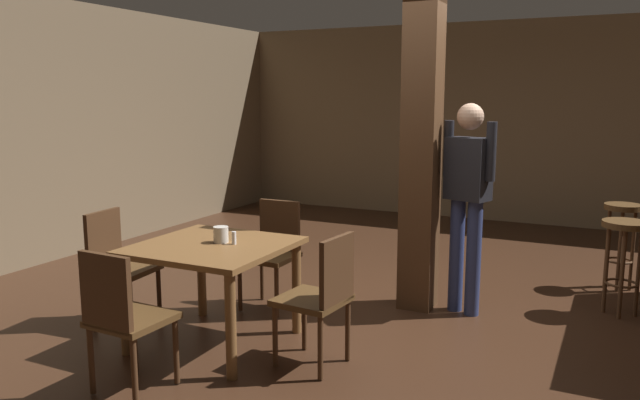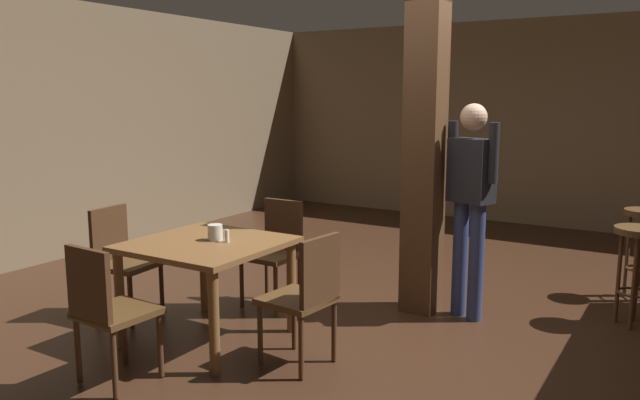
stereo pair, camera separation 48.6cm
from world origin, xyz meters
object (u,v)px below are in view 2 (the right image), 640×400
Objects in this scene: chair_south at (107,307)px; chair_west at (121,257)px; bar_stool_near at (638,252)px; napkin_cup at (215,232)px; salt_shaker at (227,236)px; chair_east at (306,293)px; dining_table at (207,256)px; chair_north at (276,247)px; standing_person at (471,195)px.

chair_west is (-0.89, 0.88, 0.00)m from chair_south.
chair_west is at bearing -150.90° from bar_stool_near.
napkin_cup is at bearing -144.15° from bar_stool_near.
chair_east is at bearing -6.99° from salt_shaker.
chair_east is 7.67× the size of napkin_cup.
chair_east is 2.65m from bar_stool_near.
chair_west is 1.14× the size of bar_stool_near.
chair_north reaches higher than dining_table.
bar_stool_near is at bearing 37.11° from salt_shaker.
chair_north is at bearing -158.18° from bar_stool_near.
chair_north is at bearing 134.47° from chair_east.
standing_person is at bearing 57.56° from chair_south.
standing_person is at bearing 44.35° from dining_table.
chair_south is 3.89m from bar_stool_near.
chair_north is 1.14× the size of bar_stool_near.
napkin_cup is 0.11m from salt_shaker.
standing_person reaches higher than chair_south.
bar_stool_near is at bearing 36.45° from dining_table.
chair_east is 1.14× the size of bar_stool_near.
bar_stool_near is at bearing 47.01° from chair_south.
dining_table is at bearing -157.19° from salt_shaker.
dining_table is 0.91m from chair_west.
chair_east is (0.87, -0.03, -0.12)m from dining_table.
napkin_cup is at bearing 173.74° from chair_east.
salt_shaker is 0.12× the size of bar_stool_near.
chair_east and chair_north have the same top height.
chair_west is 4.05m from bar_stool_near.
salt_shaker is at bearing -142.89° from bar_stool_near.
napkin_cup is at bearing 5.08° from chair_west.
dining_table is 0.22m from salt_shaker.
napkin_cup is 0.15× the size of bar_stool_near.
salt_shaker is at bearing 4.36° from chair_west.
chair_west reaches higher than dining_table.
chair_south and chair_north have the same top height.
dining_table is 1.14× the size of chair_west.
dining_table is 0.59× the size of standing_person.
chair_north is 0.52× the size of standing_person.
napkin_cup is (0.05, -0.82, 0.29)m from chair_north.
standing_person is at bearing 67.92° from chair_east.
standing_person is at bearing -156.35° from bar_stool_near.
chair_south is 1.24m from chair_east.
dining_table is 0.90m from chair_south.
chair_east is 0.79m from salt_shaker.
napkin_cup is at bearing 87.55° from chair_south.
dining_table is at bearing -135.65° from standing_person.
chair_south is 1.78m from chair_north.
salt_shaker is at bearing 80.81° from chair_south.
chair_east is at bearing -0.34° from chair_west.
dining_table is 8.76× the size of napkin_cup.
bar_stool_near is (2.64, 1.95, -0.04)m from dining_table.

